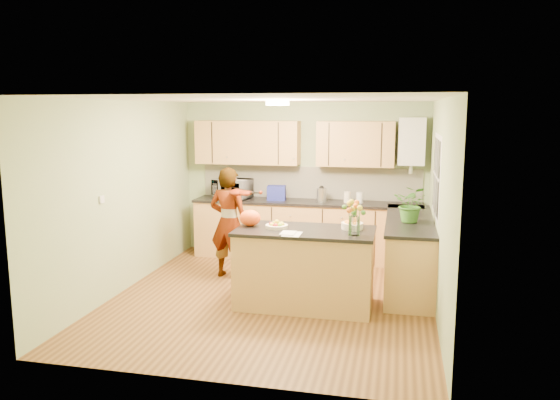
# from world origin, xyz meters

# --- Properties ---
(floor) EXTENTS (4.50, 4.50, 0.00)m
(floor) POSITION_xyz_m (0.00, 0.00, 0.00)
(floor) COLOR #553418
(floor) RESTS_ON ground
(ceiling) EXTENTS (4.00, 4.50, 0.02)m
(ceiling) POSITION_xyz_m (0.00, 0.00, 2.50)
(ceiling) COLOR white
(ceiling) RESTS_ON wall_back
(wall_back) EXTENTS (4.00, 0.02, 2.50)m
(wall_back) POSITION_xyz_m (0.00, 2.25, 1.25)
(wall_back) COLOR #8DA878
(wall_back) RESTS_ON floor
(wall_front) EXTENTS (4.00, 0.02, 2.50)m
(wall_front) POSITION_xyz_m (0.00, -2.25, 1.25)
(wall_front) COLOR #8DA878
(wall_front) RESTS_ON floor
(wall_left) EXTENTS (0.02, 4.50, 2.50)m
(wall_left) POSITION_xyz_m (-2.00, 0.00, 1.25)
(wall_left) COLOR #8DA878
(wall_left) RESTS_ON floor
(wall_right) EXTENTS (0.02, 4.50, 2.50)m
(wall_right) POSITION_xyz_m (2.00, 0.00, 1.25)
(wall_right) COLOR #8DA878
(wall_right) RESTS_ON floor
(back_counter) EXTENTS (3.64, 0.62, 0.94)m
(back_counter) POSITION_xyz_m (0.10, 1.95, 0.47)
(back_counter) COLOR #B68A49
(back_counter) RESTS_ON floor
(right_counter) EXTENTS (0.62, 2.24, 0.94)m
(right_counter) POSITION_xyz_m (1.70, 0.85, 0.47)
(right_counter) COLOR #B68A49
(right_counter) RESTS_ON floor
(splashback) EXTENTS (3.60, 0.02, 0.52)m
(splashback) POSITION_xyz_m (0.10, 2.23, 1.20)
(splashback) COLOR white
(splashback) RESTS_ON back_counter
(upper_cabinets) EXTENTS (3.20, 0.34, 0.70)m
(upper_cabinets) POSITION_xyz_m (-0.18, 2.08, 1.85)
(upper_cabinets) COLOR #B68A49
(upper_cabinets) RESTS_ON wall_back
(boiler) EXTENTS (0.40, 0.30, 0.86)m
(boiler) POSITION_xyz_m (1.70, 2.09, 1.90)
(boiler) COLOR silver
(boiler) RESTS_ON wall_back
(window_right) EXTENTS (0.01, 1.30, 1.05)m
(window_right) POSITION_xyz_m (1.99, 0.60, 1.55)
(window_right) COLOR silver
(window_right) RESTS_ON wall_right
(light_switch) EXTENTS (0.02, 0.09, 0.09)m
(light_switch) POSITION_xyz_m (-1.99, -0.60, 1.30)
(light_switch) COLOR silver
(light_switch) RESTS_ON wall_left
(ceiling_lamp) EXTENTS (0.30, 0.30, 0.07)m
(ceiling_lamp) POSITION_xyz_m (0.00, 0.30, 2.46)
(ceiling_lamp) COLOR #FFEABF
(ceiling_lamp) RESTS_ON ceiling
(peninsula_island) EXTENTS (1.66, 0.85, 0.95)m
(peninsula_island) POSITION_xyz_m (0.45, -0.18, 0.48)
(peninsula_island) COLOR #B68A49
(peninsula_island) RESTS_ON floor
(fruit_dish) EXTENTS (0.27, 0.27, 0.10)m
(fruit_dish) POSITION_xyz_m (0.10, -0.18, 0.99)
(fruit_dish) COLOR beige
(fruit_dish) RESTS_ON peninsula_island
(orange_bowl) EXTENTS (0.26, 0.26, 0.15)m
(orange_bowl) POSITION_xyz_m (1.00, -0.03, 1.02)
(orange_bowl) COLOR beige
(orange_bowl) RESTS_ON peninsula_island
(flower_vase) EXTENTS (0.26, 0.26, 0.48)m
(flower_vase) POSITION_xyz_m (1.05, -0.36, 1.27)
(flower_vase) COLOR silver
(flower_vase) RESTS_ON peninsula_island
(orange_bag) EXTENTS (0.29, 0.26, 0.20)m
(orange_bag) POSITION_xyz_m (-0.25, -0.13, 1.05)
(orange_bag) COLOR #FF5015
(orange_bag) RESTS_ON peninsula_island
(papers) EXTENTS (0.20, 0.28, 0.01)m
(papers) POSITION_xyz_m (0.35, -0.48, 0.96)
(papers) COLOR white
(papers) RESTS_ON peninsula_island
(violinist) EXTENTS (0.63, 0.46, 1.58)m
(violinist) POSITION_xyz_m (-0.81, 0.74, 0.79)
(violinist) COLOR #D8AB84
(violinist) RESTS_ON floor
(violin) EXTENTS (0.71, 0.61, 0.18)m
(violin) POSITION_xyz_m (-0.61, 0.52, 1.27)
(violin) COLOR #561005
(violin) RESTS_ON violinist
(microwave) EXTENTS (0.65, 0.50, 0.32)m
(microwave) POSITION_xyz_m (-1.13, 1.96, 1.10)
(microwave) COLOR silver
(microwave) RESTS_ON back_counter
(blue_box) EXTENTS (0.31, 0.24, 0.23)m
(blue_box) POSITION_xyz_m (-0.39, 1.96, 1.06)
(blue_box) COLOR navy
(blue_box) RESTS_ON back_counter
(kettle) EXTENTS (0.16, 0.16, 0.30)m
(kettle) POSITION_xyz_m (0.34, 1.95, 1.06)
(kettle) COLOR silver
(kettle) RESTS_ON back_counter
(jar_cream) EXTENTS (0.14, 0.14, 0.17)m
(jar_cream) POSITION_xyz_m (0.75, 1.96, 1.02)
(jar_cream) COLOR beige
(jar_cream) RESTS_ON back_counter
(jar_white) EXTENTS (0.14, 0.14, 0.17)m
(jar_white) POSITION_xyz_m (0.94, 1.95, 1.02)
(jar_white) COLOR silver
(jar_white) RESTS_ON back_counter
(potted_plant) EXTENTS (0.51, 0.47, 0.48)m
(potted_plant) POSITION_xyz_m (1.70, 0.60, 1.18)
(potted_plant) COLOR #3A7527
(potted_plant) RESTS_ON right_counter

